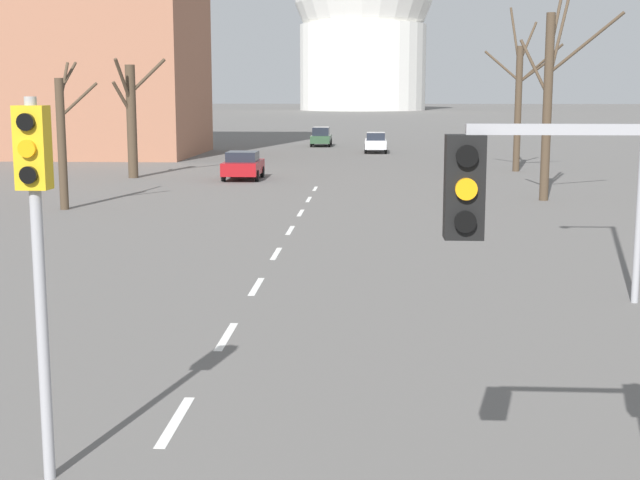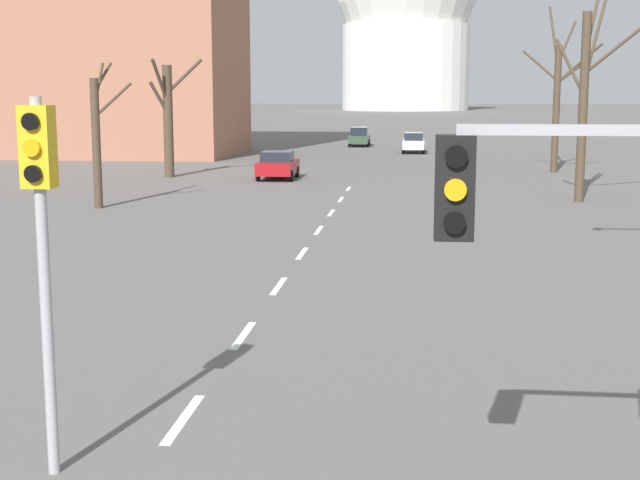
{
  "view_description": "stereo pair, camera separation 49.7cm",
  "coord_description": "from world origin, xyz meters",
  "px_view_note": "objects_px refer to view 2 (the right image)",
  "views": [
    {
      "loc": [
        2.77,
        -4.25,
        4.63
      ],
      "look_at": [
        2.18,
        5.87,
        2.95
      ],
      "focal_mm": 50.0,
      "sensor_mm": 36.0,
      "label": 1
    },
    {
      "loc": [
        3.26,
        -4.21,
        4.63
      ],
      "look_at": [
        2.18,
        5.87,
        2.95
      ],
      "focal_mm": 50.0,
      "sensor_mm": 36.0,
      "label": 2
    }
  ],
  "objects_px": {
    "traffic_signal_near_right": "(607,225)",
    "sedan_near_right": "(278,165)",
    "traffic_signal_centre_tall": "(41,215)",
    "sedan_near_left": "(359,137)",
    "sedan_mid_centre": "(413,142)"
  },
  "relations": [
    {
      "from": "sedan_near_left",
      "to": "sedan_near_right",
      "type": "relative_size",
      "value": 1.14
    },
    {
      "from": "traffic_signal_near_right",
      "to": "traffic_signal_centre_tall",
      "type": "xyz_separation_m",
      "value": [
        -6.1,
        1.79,
        -0.24
      ]
    },
    {
      "from": "sedan_near_right",
      "to": "sedan_mid_centre",
      "type": "height_order",
      "value": "sedan_mid_centre"
    },
    {
      "from": "traffic_signal_centre_tall",
      "to": "sedan_near_left",
      "type": "distance_m",
      "value": 69.18
    },
    {
      "from": "traffic_signal_near_right",
      "to": "sedan_mid_centre",
      "type": "bearing_deg",
      "value": 91.77
    },
    {
      "from": "traffic_signal_near_right",
      "to": "sedan_near_right",
      "type": "bearing_deg",
      "value": 103.02
    },
    {
      "from": "traffic_signal_centre_tall",
      "to": "sedan_near_right",
      "type": "relative_size",
      "value": 1.19
    },
    {
      "from": "traffic_signal_near_right",
      "to": "sedan_near_right",
      "type": "relative_size",
      "value": 1.18
    },
    {
      "from": "sedan_near_left",
      "to": "sedan_mid_centre",
      "type": "bearing_deg",
      "value": -60.51
    },
    {
      "from": "traffic_signal_centre_tall",
      "to": "sedan_near_left",
      "type": "relative_size",
      "value": 1.04
    },
    {
      "from": "traffic_signal_centre_tall",
      "to": "sedan_near_right",
      "type": "xyz_separation_m",
      "value": [
        -3.1,
        38.0,
        -2.44
      ]
    },
    {
      "from": "sedan_near_left",
      "to": "sedan_near_right",
      "type": "xyz_separation_m",
      "value": [
        -2.48,
        -31.14,
        -0.06
      ]
    },
    {
      "from": "traffic_signal_near_right",
      "to": "sedan_near_left",
      "type": "relative_size",
      "value": 1.03
    },
    {
      "from": "traffic_signal_near_right",
      "to": "sedan_near_right",
      "type": "xyz_separation_m",
      "value": [
        -9.2,
        39.78,
        -2.68
      ]
    },
    {
      "from": "traffic_signal_centre_tall",
      "to": "sedan_near_left",
      "type": "xyz_separation_m",
      "value": [
        -0.62,
        69.14,
        -2.38
      ]
    }
  ]
}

